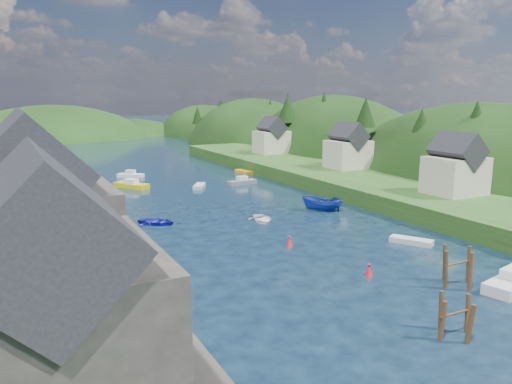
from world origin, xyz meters
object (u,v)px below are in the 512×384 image
piling_cluster_far (457,270)px  piling_cluster_near (455,321)px  channel_buoy_far (289,242)px  channel_buoy_near (369,270)px

piling_cluster_far → piling_cluster_near: bearing=-139.5°
piling_cluster_near → channel_buoy_far: (0.53, 21.98, -0.58)m
channel_buoy_near → piling_cluster_near: bearing=-101.5°
piling_cluster_far → channel_buoy_far: size_ratio=3.44×
piling_cluster_far → channel_buoy_near: 7.20m
channel_buoy_near → channel_buoy_far: (-1.77, 10.62, 0.00)m
piling_cluster_near → channel_buoy_far: bearing=88.6°
piling_cluster_far → channel_buoy_far: (-6.74, 15.75, -0.85)m
piling_cluster_near → channel_buoy_near: size_ratio=2.96×
piling_cluster_near → piling_cluster_far: piling_cluster_far is taller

